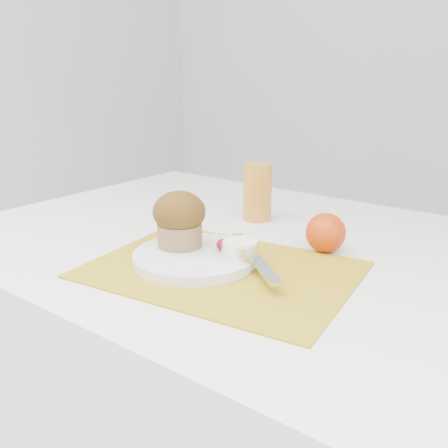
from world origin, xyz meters
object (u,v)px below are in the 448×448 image
Objects in this scene: juice_glass at (257,192)px; muffin at (179,218)px; plate at (195,257)px; orange at (326,233)px; table at (260,413)px.

juice_glass is 0.27m from muffin.
orange is (0.15, 0.18, 0.02)m from plate.
juice_glass reaches higher than orange.
plate is at bearing -77.76° from juice_glass.
table is 16.93× the size of orange.
juice_glass reaches higher than plate.
muffin is (-0.19, -0.17, 0.03)m from orange.
orange reaches higher than plate.
juice_glass reaches higher than table.
plate reaches higher than table.
juice_glass is at bearing 102.24° from plate.
juice_glass reaches higher than muffin.
table is at bearing 59.48° from muffin.
plate is at bearing -105.01° from table.
orange reaches higher than table.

